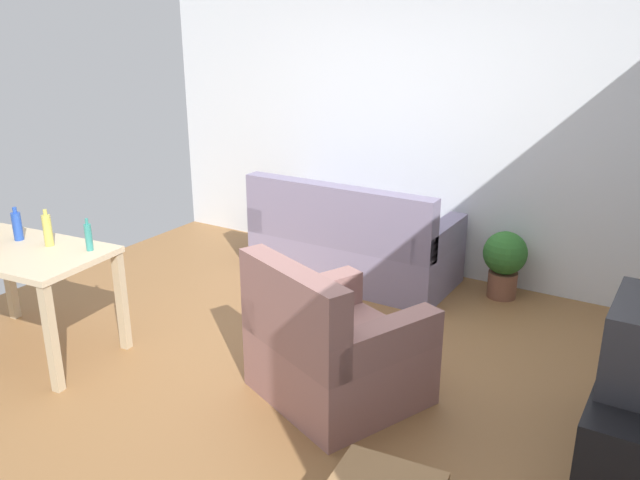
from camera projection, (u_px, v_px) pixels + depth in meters
name	position (u px, v px, depth m)	size (l,w,h in m)	color
ground_plane	(270.00, 363.00, 4.43)	(5.20, 4.40, 0.02)	olive
wall_rear	(410.00, 121.00, 5.76)	(5.20, 0.10, 2.70)	silver
couch	(352.00, 246.00, 5.73)	(1.75, 0.84, 0.92)	gray
tv_stand	(637.00, 424.00, 3.35)	(0.44, 1.10, 0.48)	black
desk	(21.00, 264.00, 4.38)	(1.26, 0.81, 0.76)	#C6B28E
potted_plant	(505.00, 260.00, 5.35)	(0.36, 0.36, 0.57)	brown
armchair	(332.00, 350.00, 3.93)	(1.15, 1.12, 0.92)	#996B66
bottle_blue	(17.00, 226.00, 4.48)	(0.06, 0.06, 0.24)	#2347A3
bottle_squat	(48.00, 230.00, 4.36)	(0.06, 0.06, 0.25)	#BCB24C
bottle_tall	(89.00, 237.00, 4.28)	(0.05, 0.05, 0.22)	teal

